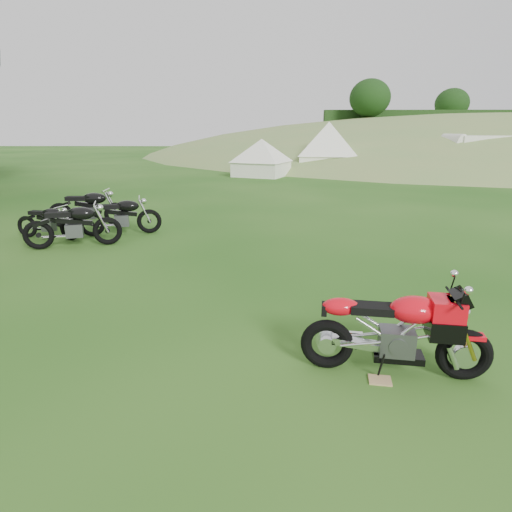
# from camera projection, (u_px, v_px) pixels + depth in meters

# --- Properties ---
(ground) EXTENTS (120.00, 120.00, 0.00)m
(ground) POSITION_uv_depth(u_px,v_px,m) (277.00, 317.00, 5.96)
(ground) COLOR #184A0F
(ground) RESTS_ON ground
(hillside) EXTENTS (80.00, 64.00, 8.00)m
(hillside) POSITION_uv_depth(u_px,v_px,m) (498.00, 154.00, 43.93)
(hillside) COLOR #6B914A
(hillside) RESTS_ON ground
(hedgerow) EXTENTS (36.00, 1.20, 8.60)m
(hedgerow) POSITION_uv_depth(u_px,v_px,m) (498.00, 154.00, 43.93)
(hedgerow) COLOR #173311
(hedgerow) RESTS_ON ground
(sport_motorcycle) EXTENTS (1.92, 0.74, 1.12)m
(sport_motorcycle) POSITION_uv_depth(u_px,v_px,m) (396.00, 325.00, 4.44)
(sport_motorcycle) COLOR red
(sport_motorcycle) RESTS_ON ground
(plywood_board) EXTENTS (0.26, 0.22, 0.02)m
(plywood_board) POSITION_uv_depth(u_px,v_px,m) (380.00, 380.00, 4.45)
(plywood_board) COLOR tan
(plywood_board) RESTS_ON ground
(vintage_moto_a) EXTENTS (2.02, 1.02, 1.04)m
(vintage_moto_a) POSITION_uv_depth(u_px,v_px,m) (73.00, 224.00, 9.32)
(vintage_moto_a) COLOR black
(vintage_moto_a) RESTS_ON ground
(vintage_moto_b) EXTENTS (1.68, 0.72, 0.86)m
(vintage_moto_b) POSITION_uv_depth(u_px,v_px,m) (47.00, 221.00, 10.05)
(vintage_moto_b) COLOR black
(vintage_moto_b) RESTS_ON ground
(vintage_moto_c) EXTENTS (1.93, 0.91, 0.99)m
(vintage_moto_c) POSITION_uv_depth(u_px,v_px,m) (120.00, 215.00, 10.42)
(vintage_moto_c) COLOR black
(vintage_moto_c) RESTS_ON ground
(vintage_moto_d) EXTENTS (2.05, 0.60, 1.07)m
(vintage_moto_d) POSITION_uv_depth(u_px,v_px,m) (88.00, 207.00, 11.24)
(vintage_moto_d) COLOR black
(vintage_moto_d) RESTS_ON ground
(tent_left) EXTENTS (3.34, 3.34, 2.22)m
(tent_left) POSITION_uv_depth(u_px,v_px,m) (262.00, 155.00, 23.30)
(tent_left) COLOR white
(tent_left) RESTS_ON ground
(tent_mid) EXTENTS (3.64, 3.64, 2.80)m
(tent_mid) POSITION_uv_depth(u_px,v_px,m) (328.00, 148.00, 25.53)
(tent_mid) COLOR white
(tent_mid) RESTS_ON ground
(tent_right) EXTENTS (3.08, 3.08, 2.27)m
(tent_right) POSITION_uv_depth(u_px,v_px,m) (424.00, 152.00, 26.01)
(tent_right) COLOR white
(tent_right) RESTS_ON ground
(caravan) EXTENTS (4.99, 3.01, 2.18)m
(caravan) POSITION_uv_depth(u_px,v_px,m) (480.00, 154.00, 25.20)
(caravan) COLOR silver
(caravan) RESTS_ON ground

